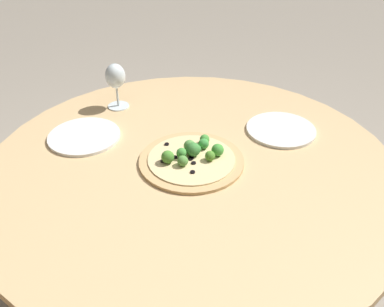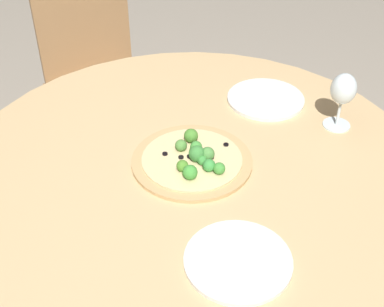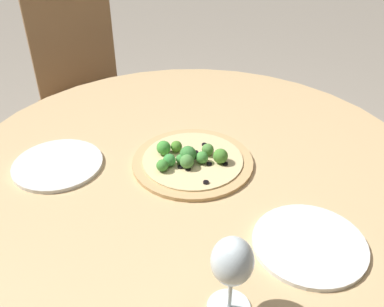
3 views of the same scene
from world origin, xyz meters
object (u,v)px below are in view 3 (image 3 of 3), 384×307
at_px(plate_near, 309,244).
at_px(plate_far, 58,164).
at_px(wine_glass, 232,264).
at_px(chair_2, 86,91).
at_px(pizza, 191,160).

xyz_separation_m(plate_near, plate_far, (0.26, -0.58, 0.00)).
xyz_separation_m(wine_glass, plate_near, (-0.23, 0.00, -0.11)).
height_order(chair_2, pizza, chair_2).
bearing_deg(plate_near, chair_2, -99.47).
height_order(pizza, plate_far, pizza).
relative_size(plate_near, plate_far, 1.02).
height_order(chair_2, wine_glass, chair_2).
height_order(chair_2, plate_far, chair_2).
xyz_separation_m(pizza, wine_glass, (0.23, 0.37, 0.10)).
distance_m(wine_glass, plate_near, 0.25).
height_order(wine_glass, plate_near, wine_glass).
bearing_deg(wine_glass, pizza, -122.08).
height_order(plate_near, plate_far, same).
bearing_deg(chair_2, pizza, -90.27).
distance_m(chair_2, plate_near, 1.42).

